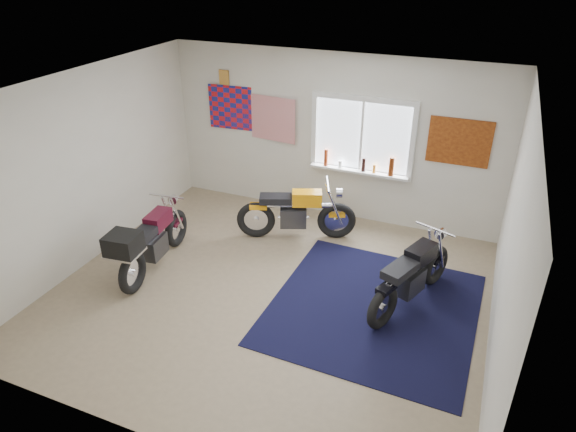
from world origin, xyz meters
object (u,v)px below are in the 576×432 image
at_px(yellow_triumph, 296,214).
at_px(navy_rug, 373,308).
at_px(black_chrome_bike, 411,277).
at_px(maroon_tourer, 149,242).

bearing_deg(yellow_triumph, navy_rug, -60.80).
xyz_separation_m(navy_rug, black_chrome_bike, (0.38, 0.29, 0.40)).
relative_size(navy_rug, black_chrome_bike, 1.51).
bearing_deg(maroon_tourer, navy_rug, -89.51).
relative_size(black_chrome_bike, maroon_tourer, 0.95).
height_order(yellow_triumph, maroon_tourer, yellow_triumph).
bearing_deg(navy_rug, yellow_triumph, 140.43).
relative_size(yellow_triumph, maroon_tourer, 0.98).
bearing_deg(yellow_triumph, maroon_tourer, -153.41).
xyz_separation_m(navy_rug, yellow_triumph, (-1.58, 1.31, 0.41)).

